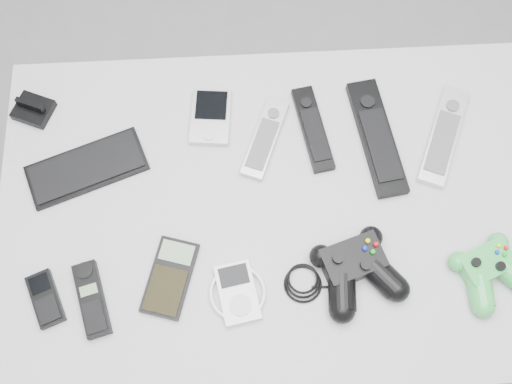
{
  "coord_description": "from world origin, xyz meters",
  "views": [
    {
      "loc": [
        -0.06,
        -0.3,
        1.82
      ],
      "look_at": [
        -0.04,
        0.11,
        0.75
      ],
      "focal_mm": 42.0,
      "sensor_mm": 36.0,
      "label": 1
    }
  ],
  "objects_px": {
    "pda": "(211,117)",
    "cordless_handset": "(92,299)",
    "controller_black": "(356,268)",
    "remote_silver_b": "(444,135)",
    "mp3_player": "(238,293)",
    "controller_green": "(490,269)",
    "remote_silver_a": "(265,138)",
    "pda_keyboard": "(87,168)",
    "desk": "(276,216)",
    "calculator": "(170,277)",
    "remote_black_a": "(313,128)",
    "remote_black_b": "(377,137)",
    "mobile_phone": "(45,299)"
  },
  "relations": [
    {
      "from": "pda",
      "to": "cordless_handset",
      "type": "distance_m",
      "value": 0.43
    },
    {
      "from": "pda",
      "to": "controller_black",
      "type": "bearing_deg",
      "value": -46.66
    },
    {
      "from": "remote_silver_b",
      "to": "mp3_player",
      "type": "bearing_deg",
      "value": -122.0
    },
    {
      "from": "remote_silver_b",
      "to": "controller_green",
      "type": "distance_m",
      "value": 0.28
    },
    {
      "from": "remote_silver_a",
      "to": "mp3_player",
      "type": "height_order",
      "value": "same"
    },
    {
      "from": "remote_silver_a",
      "to": "pda_keyboard",
      "type": "bearing_deg",
      "value": -151.04
    },
    {
      "from": "desk",
      "to": "pda_keyboard",
      "type": "height_order",
      "value": "pda_keyboard"
    },
    {
      "from": "calculator",
      "to": "controller_black",
      "type": "height_order",
      "value": "controller_black"
    },
    {
      "from": "remote_black_a",
      "to": "remote_black_b",
      "type": "xyz_separation_m",
      "value": [
        0.13,
        -0.03,
        0.0
      ]
    },
    {
      "from": "remote_silver_a",
      "to": "pda",
      "type": "bearing_deg",
      "value": 175.6
    },
    {
      "from": "pda_keyboard",
      "to": "cordless_handset",
      "type": "height_order",
      "value": "cordless_handset"
    },
    {
      "from": "mobile_phone",
      "to": "controller_green",
      "type": "bearing_deg",
      "value": -20.76
    },
    {
      "from": "controller_black",
      "to": "mp3_player",
      "type": "bearing_deg",
      "value": 170.22
    },
    {
      "from": "cordless_handset",
      "to": "controller_black",
      "type": "distance_m",
      "value": 0.49
    },
    {
      "from": "pda_keyboard",
      "to": "remote_silver_a",
      "type": "relative_size",
      "value": 1.28
    },
    {
      "from": "cordless_handset",
      "to": "controller_green",
      "type": "bearing_deg",
      "value": -13.91
    },
    {
      "from": "pda_keyboard",
      "to": "calculator",
      "type": "height_order",
      "value": "same"
    },
    {
      "from": "remote_black_a",
      "to": "remote_silver_b",
      "type": "bearing_deg",
      "value": -16.38
    },
    {
      "from": "calculator",
      "to": "mp3_player",
      "type": "bearing_deg",
      "value": 0.56
    },
    {
      "from": "remote_black_b",
      "to": "cordless_handset",
      "type": "relative_size",
      "value": 1.84
    },
    {
      "from": "pda",
      "to": "calculator",
      "type": "bearing_deg",
      "value": -98.75
    },
    {
      "from": "mobile_phone",
      "to": "remote_silver_b",
      "type": "bearing_deg",
      "value": -0.96
    },
    {
      "from": "desk",
      "to": "mobile_phone",
      "type": "xyz_separation_m",
      "value": [
        -0.44,
        -0.16,
        0.07
      ]
    },
    {
      "from": "remote_silver_a",
      "to": "mobile_phone",
      "type": "distance_m",
      "value": 0.52
    },
    {
      "from": "pda",
      "to": "remote_silver_a",
      "type": "height_order",
      "value": "same"
    },
    {
      "from": "remote_silver_b",
      "to": "controller_green",
      "type": "relative_size",
      "value": 1.58
    },
    {
      "from": "pda_keyboard",
      "to": "calculator",
      "type": "xyz_separation_m",
      "value": [
        0.16,
        -0.23,
        0.0
      ]
    },
    {
      "from": "controller_black",
      "to": "controller_green",
      "type": "height_order",
      "value": "controller_black"
    },
    {
      "from": "desk",
      "to": "remote_black_a",
      "type": "distance_m",
      "value": 0.19
    },
    {
      "from": "remote_black_b",
      "to": "mp3_player",
      "type": "relative_size",
      "value": 2.3
    },
    {
      "from": "pda",
      "to": "calculator",
      "type": "distance_m",
      "value": 0.34
    },
    {
      "from": "controller_black",
      "to": "controller_green",
      "type": "distance_m",
      "value": 0.25
    },
    {
      "from": "remote_black_b",
      "to": "mobile_phone",
      "type": "height_order",
      "value": "remote_black_b"
    },
    {
      "from": "calculator",
      "to": "remote_black_a",
      "type": "bearing_deg",
      "value": 61.77
    },
    {
      "from": "cordless_handset",
      "to": "mobile_phone",
      "type": "bearing_deg",
      "value": 161.18
    },
    {
      "from": "mobile_phone",
      "to": "desk",
      "type": "bearing_deg",
      "value": -1.12
    },
    {
      "from": "desk",
      "to": "mobile_phone",
      "type": "distance_m",
      "value": 0.47
    },
    {
      "from": "controller_green",
      "to": "mobile_phone",
      "type": "bearing_deg",
      "value": 158.62
    },
    {
      "from": "remote_silver_a",
      "to": "remote_black_a",
      "type": "distance_m",
      "value": 0.1
    },
    {
      "from": "calculator",
      "to": "controller_green",
      "type": "xyz_separation_m",
      "value": [
        0.59,
        -0.02,
        0.02
      ]
    },
    {
      "from": "mobile_phone",
      "to": "mp3_player",
      "type": "relative_size",
      "value": 0.92
    },
    {
      "from": "remote_silver_b",
      "to": "mp3_player",
      "type": "distance_m",
      "value": 0.52
    },
    {
      "from": "mp3_player",
      "to": "controller_green",
      "type": "distance_m",
      "value": 0.46
    },
    {
      "from": "remote_silver_b",
      "to": "cordless_handset",
      "type": "xyz_separation_m",
      "value": [
        -0.69,
        -0.3,
        -0.0
      ]
    },
    {
      "from": "desk",
      "to": "controller_black",
      "type": "height_order",
      "value": "controller_black"
    },
    {
      "from": "remote_black_b",
      "to": "remote_silver_b",
      "type": "bearing_deg",
      "value": -9.86
    },
    {
      "from": "mp3_player",
      "to": "controller_green",
      "type": "bearing_deg",
      "value": -8.28
    },
    {
      "from": "cordless_handset",
      "to": "controller_black",
      "type": "xyz_separation_m",
      "value": [
        0.48,
        0.03,
        0.02
      ]
    },
    {
      "from": "remote_silver_a",
      "to": "calculator",
      "type": "xyz_separation_m",
      "value": [
        -0.19,
        -0.28,
        -0.0
      ]
    },
    {
      "from": "remote_black_a",
      "to": "pda",
      "type": "bearing_deg",
      "value": 160.11
    }
  ]
}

